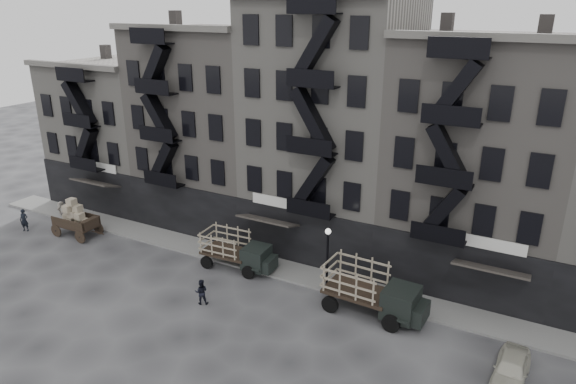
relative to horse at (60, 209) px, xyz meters
The scene contains 14 objects.
ground 20.98m from the horse, ahead, with size 140.00×140.00×0.00m, color #38383A.
sidewalk 20.85m from the horse, ahead, with size 55.00×2.50×0.15m, color slate.
building_west 8.88m from the horse, 83.70° to the left, with size 10.00×11.35×13.20m.
building_midwest 14.57m from the horse, 33.79° to the left, with size 10.00×11.35×16.20m.
building_center 23.29m from the horse, 19.15° to the left, with size 10.00×11.35×18.20m.
building_mideast 32.32m from the horse, 13.20° to the left, with size 10.00×11.35×16.20m.
lamp_post 23.87m from the horse, ahead, with size 0.36×0.36×4.28m.
horse is the anchor object (origin of this frame).
wagon 3.94m from the horse, 22.78° to the right, with size 3.54×1.97×2.96m.
stake_truck_west 17.23m from the horse, ahead, with size 5.19×2.34×2.55m.
stake_truck_east 26.99m from the horse, ahead, with size 5.97×2.69×2.94m.
car_east 34.79m from the horse, ahead, with size 1.49×3.70×1.26m, color beige.
pedestrian_west 2.91m from the horse, 102.20° to the right, with size 0.65×0.43×1.79m, color black.
pedestrian_mid 18.42m from the horse, 14.67° to the right, with size 0.77×0.60×1.58m, color black.
Camera 1 is at (13.90, -22.76, 16.79)m, focal length 32.00 mm.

